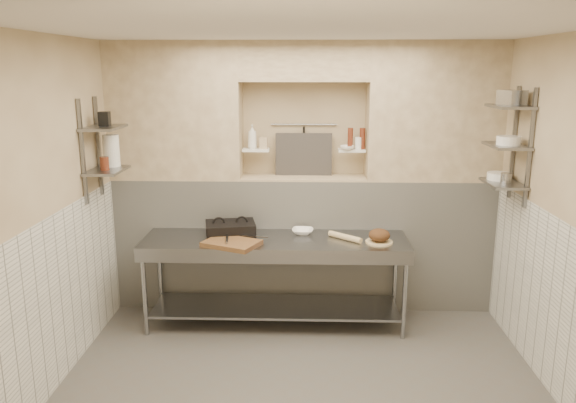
{
  "coord_description": "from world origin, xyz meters",
  "views": [
    {
      "loc": [
        0.02,
        -4.07,
        2.54
      ],
      "look_at": [
        -0.14,
        0.9,
        1.35
      ],
      "focal_mm": 35.0,
      "sensor_mm": 36.0,
      "label": 1
    }
  ],
  "objects_px": {
    "panini_press": "(230,229)",
    "bowl_alcove": "(347,148)",
    "bread_loaf": "(379,235)",
    "mixing_bowl": "(303,231)",
    "prep_table": "(275,264)",
    "bottle_soap": "(252,137)",
    "jug_left": "(111,151)",
    "cutting_board": "(232,243)",
    "rolling_pin": "(345,237)"
  },
  "relations": [
    {
      "from": "panini_press",
      "to": "prep_table",
      "type": "bearing_deg",
      "value": -26.06
    },
    {
      "from": "cutting_board",
      "to": "rolling_pin",
      "type": "relative_size",
      "value": 1.31
    },
    {
      "from": "panini_press",
      "to": "bottle_soap",
      "type": "distance_m",
      "value": 1.0
    },
    {
      "from": "jug_left",
      "to": "panini_press",
      "type": "bearing_deg",
      "value": 4.77
    },
    {
      "from": "mixing_bowl",
      "to": "rolling_pin",
      "type": "height_order",
      "value": "rolling_pin"
    },
    {
      "from": "mixing_bowl",
      "to": "jug_left",
      "type": "distance_m",
      "value": 2.02
    },
    {
      "from": "bottle_soap",
      "to": "prep_table",
      "type": "bearing_deg",
      "value": -65.44
    },
    {
      "from": "prep_table",
      "to": "bottle_soap",
      "type": "height_order",
      "value": "bottle_soap"
    },
    {
      "from": "cutting_board",
      "to": "prep_table",
      "type": "bearing_deg",
      "value": 27.87
    },
    {
      "from": "cutting_board",
      "to": "jug_left",
      "type": "bearing_deg",
      "value": 168.46
    },
    {
      "from": "bread_loaf",
      "to": "jug_left",
      "type": "relative_size",
      "value": 0.68
    },
    {
      "from": "prep_table",
      "to": "cutting_board",
      "type": "relative_size",
      "value": 5.25
    },
    {
      "from": "bread_loaf",
      "to": "mixing_bowl",
      "type": "bearing_deg",
      "value": 159.76
    },
    {
      "from": "panini_press",
      "to": "bowl_alcove",
      "type": "xyz_separation_m",
      "value": [
        1.17,
        0.39,
        0.77
      ]
    },
    {
      "from": "bread_loaf",
      "to": "jug_left",
      "type": "bearing_deg",
      "value": 177.63
    },
    {
      "from": "prep_table",
      "to": "mixing_bowl",
      "type": "bearing_deg",
      "value": 35.56
    },
    {
      "from": "cutting_board",
      "to": "bread_loaf",
      "type": "relative_size",
      "value": 2.42
    },
    {
      "from": "cutting_board",
      "to": "bottle_soap",
      "type": "relative_size",
      "value": 1.98
    },
    {
      "from": "bowl_alcove",
      "to": "bread_loaf",
      "type": "bearing_deg",
      "value": -63.9
    },
    {
      "from": "bread_loaf",
      "to": "panini_press",
      "type": "bearing_deg",
      "value": 172.22
    },
    {
      "from": "rolling_pin",
      "to": "prep_table",
      "type": "bearing_deg",
      "value": -179.42
    },
    {
      "from": "bread_loaf",
      "to": "bowl_alcove",
      "type": "xyz_separation_m",
      "value": [
        -0.29,
        0.59,
        0.76
      ]
    },
    {
      "from": "bread_loaf",
      "to": "bottle_soap",
      "type": "xyz_separation_m",
      "value": [
        -1.27,
        0.66,
        0.86
      ]
    },
    {
      "from": "panini_press",
      "to": "rolling_pin",
      "type": "xyz_separation_m",
      "value": [
        1.14,
        -0.11,
        -0.04
      ]
    },
    {
      "from": "rolling_pin",
      "to": "bowl_alcove",
      "type": "bearing_deg",
      "value": 86.09
    },
    {
      "from": "cutting_board",
      "to": "bottle_soap",
      "type": "height_order",
      "value": "bottle_soap"
    },
    {
      "from": "cutting_board",
      "to": "bowl_alcove",
      "type": "relative_size",
      "value": 3.42
    },
    {
      "from": "prep_table",
      "to": "bread_loaf",
      "type": "distance_m",
      "value": 1.06
    },
    {
      "from": "cutting_board",
      "to": "rolling_pin",
      "type": "xyz_separation_m",
      "value": [
        1.08,
        0.22,
        0.01
      ]
    },
    {
      "from": "mixing_bowl",
      "to": "bottle_soap",
      "type": "xyz_separation_m",
      "value": [
        -0.53,
        0.38,
        0.91
      ]
    },
    {
      "from": "bottle_soap",
      "to": "bowl_alcove",
      "type": "relative_size",
      "value": 1.73
    },
    {
      "from": "mixing_bowl",
      "to": "bread_loaf",
      "type": "height_order",
      "value": "bread_loaf"
    },
    {
      "from": "mixing_bowl",
      "to": "panini_press",
      "type": "bearing_deg",
      "value": -174.3
    },
    {
      "from": "mixing_bowl",
      "to": "prep_table",
      "type": "bearing_deg",
      "value": -144.44
    },
    {
      "from": "bottle_soap",
      "to": "jug_left",
      "type": "bearing_deg",
      "value": -157.16
    },
    {
      "from": "prep_table",
      "to": "mixing_bowl",
      "type": "xyz_separation_m",
      "value": [
        0.27,
        0.19,
        0.28
      ]
    },
    {
      "from": "panini_press",
      "to": "cutting_board",
      "type": "xyz_separation_m",
      "value": [
        0.05,
        -0.33,
        -0.04
      ]
    },
    {
      "from": "bread_loaf",
      "to": "rolling_pin",
      "type": "bearing_deg",
      "value": 165.1
    },
    {
      "from": "panini_press",
      "to": "bowl_alcove",
      "type": "relative_size",
      "value": 3.75
    },
    {
      "from": "cutting_board",
      "to": "bowl_alcove",
      "type": "height_order",
      "value": "bowl_alcove"
    },
    {
      "from": "cutting_board",
      "to": "bottle_soap",
      "type": "xyz_separation_m",
      "value": [
        0.13,
        0.79,
        0.92
      ]
    },
    {
      "from": "jug_left",
      "to": "bread_loaf",
      "type": "bearing_deg",
      "value": -2.37
    },
    {
      "from": "cutting_board",
      "to": "bottle_soap",
      "type": "distance_m",
      "value": 1.21
    },
    {
      "from": "panini_press",
      "to": "rolling_pin",
      "type": "bearing_deg",
      "value": -16.84
    },
    {
      "from": "mixing_bowl",
      "to": "bottle_soap",
      "type": "distance_m",
      "value": 1.12
    },
    {
      "from": "rolling_pin",
      "to": "jug_left",
      "type": "relative_size",
      "value": 1.24
    },
    {
      "from": "panini_press",
      "to": "bowl_alcove",
      "type": "height_order",
      "value": "bowl_alcove"
    },
    {
      "from": "bread_loaf",
      "to": "bottle_soap",
      "type": "bearing_deg",
      "value": 152.71
    },
    {
      "from": "cutting_board",
      "to": "bread_loaf",
      "type": "bearing_deg",
      "value": 5.37
    },
    {
      "from": "bowl_alcove",
      "to": "cutting_board",
      "type": "bearing_deg",
      "value": -147.27
    }
  ]
}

